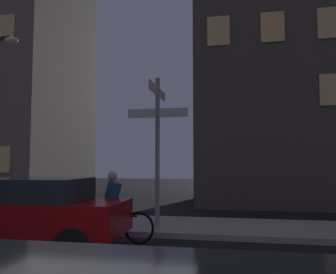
% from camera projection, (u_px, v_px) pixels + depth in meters
% --- Properties ---
extents(sidewalk_kerb, '(40.00, 2.73, 0.14)m').
position_uv_depth(sidewalk_kerb, '(175.00, 226.00, 9.89)').
color(sidewalk_kerb, '#9E9991').
rests_on(sidewalk_kerb, ground_plane).
extents(signpost, '(1.63, 1.80, 3.92)m').
position_uv_depth(signpost, '(157.00, 136.00, 9.45)').
color(signpost, gray).
rests_on(signpost, sidewalk_kerb).
extents(car_far_trailing, '(4.27, 2.19, 1.48)m').
position_uv_depth(car_far_trailing, '(29.00, 212.00, 7.46)').
color(car_far_trailing, maroon).
rests_on(car_far_trailing, ground_plane).
extents(cyclist, '(1.82, 0.35, 1.61)m').
position_uv_depth(cyclist, '(114.00, 209.00, 8.17)').
color(cyclist, black).
rests_on(cyclist, ground_plane).
extents(building_right_block, '(10.53, 6.80, 15.88)m').
position_uv_depth(building_right_block, '(312.00, 34.00, 17.02)').
color(building_right_block, '#4C443D').
rests_on(building_right_block, ground_plane).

